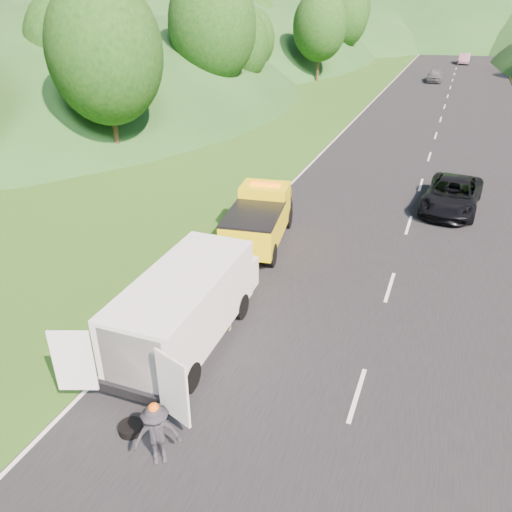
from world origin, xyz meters
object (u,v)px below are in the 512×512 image
at_px(white_van, 187,304).
at_px(passing_suv, 449,209).
at_px(child, 227,329).
at_px(suitcase, 182,284).
at_px(tow_truck, 260,218).
at_px(worker, 161,462).
at_px(woman, 200,283).
at_px(spare_tire, 131,432).

distance_m(white_van, passing_suv, 16.04).
height_order(white_van, child, white_van).
xyz_separation_m(child, suitcase, (-2.48, 1.56, 0.28)).
xyz_separation_m(tow_truck, worker, (2.05, -11.58, -1.17)).
bearing_deg(worker, woman, 77.35).
bearing_deg(child, white_van, -102.23).
distance_m(woman, passing_suv, 13.91).
xyz_separation_m(white_van, woman, (-1.34, 3.24, -1.39)).
xyz_separation_m(child, spare_tire, (-0.44, -4.74, 0.00)).
relative_size(white_van, passing_suv, 1.27).
distance_m(tow_truck, spare_tire, 11.17).
height_order(worker, passing_suv, worker).
relative_size(child, suitcase, 2.02).
bearing_deg(suitcase, passing_suv, 53.77).
relative_size(woman, suitcase, 3.25).
bearing_deg(woman, worker, 170.11).
xyz_separation_m(white_van, child, (0.83, 0.98, -1.39)).
height_order(woman, suitcase, woman).
relative_size(worker, spare_tire, 2.78).
height_order(child, spare_tire, child).
bearing_deg(child, spare_tire, -67.45).
bearing_deg(child, worker, -54.53).
distance_m(woman, suitcase, 0.82).
relative_size(suitcase, passing_suv, 0.10).
distance_m(white_van, worker, 4.74).
relative_size(tow_truck, spare_tire, 9.62).
xyz_separation_m(worker, spare_tire, (-1.14, 0.51, 0.00)).
bearing_deg(passing_suv, tow_truck, -131.75).
relative_size(tow_truck, worker, 3.46).
xyz_separation_m(tow_truck, child, (1.34, -6.33, -1.17)).
xyz_separation_m(suitcase, spare_tire, (2.05, -6.30, -0.28)).
height_order(white_van, suitcase, white_van).
height_order(tow_truck, suitcase, tow_truck).
height_order(child, suitcase, child).
bearing_deg(worker, tow_truck, 66.43).
relative_size(white_van, woman, 3.89).
xyz_separation_m(woman, passing_suv, (8.35, 11.12, 0.00)).
bearing_deg(white_van, child, 48.72).
bearing_deg(passing_suv, suitcase, -121.15).
relative_size(woman, passing_suv, 0.33).
relative_size(child, passing_suv, 0.20).
bearing_deg(tow_truck, passing_suv, 34.63).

